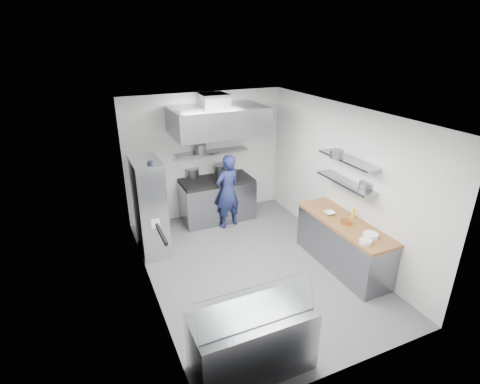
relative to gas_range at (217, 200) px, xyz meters
name	(u,v)px	position (x,y,z in m)	size (l,w,h in m)	color
floor	(253,267)	(-0.10, -2.10, -0.45)	(5.00, 5.00, 0.00)	#565658
ceiling	(256,113)	(-0.10, -2.10, 2.35)	(5.00, 5.00, 0.00)	silver
wall_back	(205,156)	(-0.10, 0.40, 0.95)	(3.60, 0.02, 2.80)	white
wall_front	(353,279)	(-0.10, -4.60, 0.95)	(3.60, 0.02, 2.80)	white
wall_left	(147,216)	(-1.90, -2.10, 0.95)	(5.00, 0.02, 2.80)	white
wall_right	(341,181)	(1.70, -2.10, 0.95)	(5.00, 0.02, 2.80)	white
gas_range	(217,200)	(0.00, 0.00, 0.00)	(1.60, 0.80, 0.90)	gray
cooktop	(217,180)	(0.00, 0.00, 0.48)	(1.57, 0.78, 0.06)	black
stock_pot_left	(192,173)	(-0.44, 0.36, 0.61)	(0.31, 0.31, 0.20)	slate
stock_pot_mid	(222,169)	(0.22, 0.23, 0.63)	(0.37, 0.37, 0.24)	slate
over_range_shelf	(212,152)	(0.00, 0.24, 1.07)	(1.60, 0.30, 0.04)	gray
shelf_pot_a	(200,149)	(-0.27, 0.23, 1.18)	(0.23, 0.23, 0.18)	slate
extractor_hood	(218,120)	(0.00, -0.18, 1.85)	(1.90, 1.15, 0.55)	gray
hood_duct	(214,100)	(0.00, 0.05, 2.23)	(0.55, 0.55, 0.24)	slate
red_firebox	(150,163)	(-1.35, 0.34, 0.97)	(0.22, 0.10, 0.26)	#A7150D
chef	(228,192)	(0.09, -0.44, 0.37)	(0.60, 0.39, 1.63)	navy
wire_rack	(150,207)	(-1.63, -0.78, 0.48)	(0.50, 0.90, 1.85)	silver
rack_bin_a	(155,222)	(-1.63, -1.16, 0.35)	(0.15, 0.19, 0.17)	white
rack_bin_b	(148,189)	(-1.63, -0.81, 0.85)	(0.13, 0.16, 0.15)	yellow
rack_jar	(151,166)	(-1.58, -1.02, 1.35)	(0.11, 0.11, 0.18)	black
knife_strip	(161,234)	(-1.88, -3.00, 1.10)	(0.04, 0.55, 0.05)	black
prep_counter_base	(342,245)	(1.38, -2.70, -0.03)	(0.62, 2.00, 0.84)	gray
prep_counter_top	(345,223)	(1.38, -2.70, 0.42)	(0.65, 2.04, 0.06)	brown
plate_stack_a	(370,235)	(1.40, -3.30, 0.48)	(0.25, 0.25, 0.06)	white
plate_stack_b	(366,242)	(1.19, -3.42, 0.48)	(0.20, 0.20, 0.06)	white
copper_pan	(346,222)	(1.33, -2.76, 0.48)	(0.18, 0.18, 0.06)	#C57937
squeeze_bottle	(353,213)	(1.58, -2.64, 0.54)	(0.06, 0.06, 0.18)	yellow
mixing_bowl	(329,213)	(1.30, -2.35, 0.47)	(0.19, 0.19, 0.05)	white
wall_shelf_lower	(345,182)	(1.54, -2.40, 1.05)	(0.30, 1.30, 0.04)	gray
wall_shelf_upper	(348,160)	(1.54, -2.40, 1.47)	(0.30, 1.30, 0.04)	gray
shelf_pot_c	(366,185)	(1.66, -2.77, 1.12)	(0.23, 0.23, 0.10)	slate
shelf_pot_d	(336,154)	(1.38, -2.27, 1.56)	(0.24, 0.24, 0.14)	slate
display_case	(252,342)	(-1.10, -4.10, -0.03)	(1.50, 0.70, 0.85)	gray
display_glass	(257,306)	(-1.10, -4.22, 0.62)	(1.47, 0.02, 0.45)	silver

